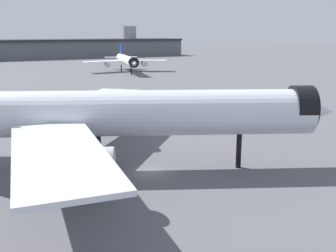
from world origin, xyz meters
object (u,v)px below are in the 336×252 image
object	(u,v)px
airliner_near_gate	(112,114)
service_truck_front	(201,110)
baggage_cart_trailing	(265,123)
airliner_far_taxiway	(126,60)

from	to	relation	value
airliner_near_gate	service_truck_front	world-z (taller)	airliner_near_gate
service_truck_front	baggage_cart_trailing	bearing A→B (deg)	38.30
airliner_near_gate	airliner_far_taxiway	distance (m)	124.09
airliner_far_taxiway	baggage_cart_trailing	size ratio (longest dim) A/B	14.24
airliner_far_taxiway	service_truck_front	size ratio (longest dim) A/B	7.00
service_truck_front	baggage_cart_trailing	distance (m)	14.13
airliner_near_gate	airliner_far_taxiway	size ratio (longest dim) A/B	1.33
service_truck_front	airliner_far_taxiway	bearing A→B (deg)	-176.30
airliner_near_gate	baggage_cart_trailing	size ratio (longest dim) A/B	18.86
airliner_near_gate	service_truck_front	distance (m)	34.15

